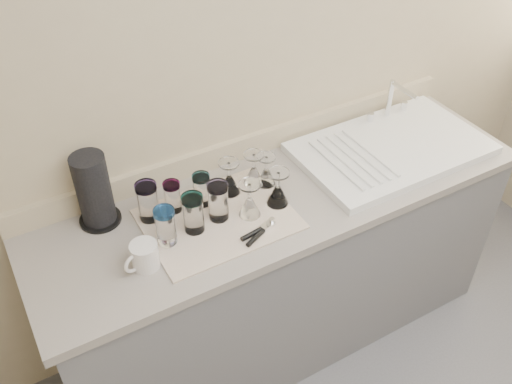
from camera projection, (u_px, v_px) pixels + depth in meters
counter_unit at (280, 268)px, 2.57m from camera, size 2.06×0.62×0.90m
sink_unit at (391, 148)px, 2.48m from camera, size 0.82×0.50×0.22m
dish_towel at (218, 219)px, 2.15m from camera, size 0.55×0.42×0.01m
tumbler_teal at (148, 201)px, 2.10m from camera, size 0.08×0.08×0.16m
tumbler_cyan at (173, 196)px, 2.14m from camera, size 0.07×0.07×0.13m
tumbler_purple at (202, 189)px, 2.17m from camera, size 0.07×0.07×0.14m
tumbler_magenta at (166, 226)px, 2.00m from camera, size 0.08×0.08×0.15m
tumbler_blue at (193, 213)px, 2.05m from camera, size 0.08×0.08×0.16m
tumbler_lavender at (218, 201)px, 2.10m from camera, size 0.08×0.08×0.16m
goblet_back_left at (230, 182)px, 2.23m from camera, size 0.08×0.08×0.15m
goblet_back_right at (254, 174)px, 2.27m from camera, size 0.08×0.08×0.15m
goblet_front_left at (250, 204)px, 2.13m from camera, size 0.08×0.08×0.15m
goblet_front_right at (278, 193)px, 2.18m from camera, size 0.08×0.08×0.15m
goblet_extra at (266, 174)px, 2.28m from camera, size 0.08×0.08×0.13m
can_opener at (259, 232)px, 2.08m from camera, size 0.15×0.08×0.02m
white_mug at (144, 256)px, 1.94m from camera, size 0.15×0.12×0.10m
paper_towel_roll at (94, 191)px, 2.06m from camera, size 0.16×0.16×0.29m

